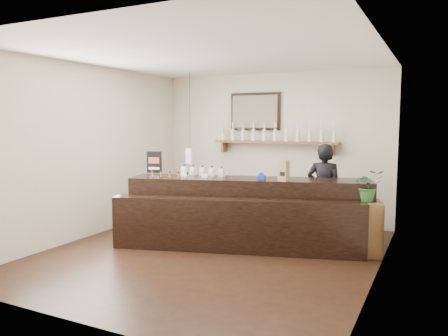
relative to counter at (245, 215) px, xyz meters
name	(u,v)px	position (x,y,z in m)	size (l,w,h in m)	color
ground	(211,253)	(-0.28, -0.57, -0.48)	(5.00, 5.00, 0.00)	black
room_shell	(211,135)	(-0.28, -0.57, 1.22)	(5.00, 5.00, 5.00)	beige
back_wall_decor	(263,128)	(-0.43, 1.81, 1.28)	(2.66, 0.96, 1.69)	brown
counter	(245,215)	(0.00, 0.00, 0.00)	(3.68, 1.98, 1.19)	black
promo_sign	(154,162)	(-1.71, 0.08, 0.72)	(0.25, 0.10, 0.36)	black
paper_bag	(284,171)	(0.58, 0.07, 0.70)	(0.16, 0.14, 0.31)	olive
tape_dispenser	(261,177)	(0.21, 0.12, 0.58)	(0.12, 0.05, 0.10)	#182AAB
side_cabinet	(367,228)	(1.72, 0.38, -0.10)	(0.51, 0.61, 0.76)	brown
potted_plant	(368,185)	(1.72, 0.38, 0.51)	(0.41, 0.35, 0.45)	#29682F
shopkeeper	(324,185)	(0.96, 0.98, 0.39)	(0.63, 0.42, 1.74)	black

